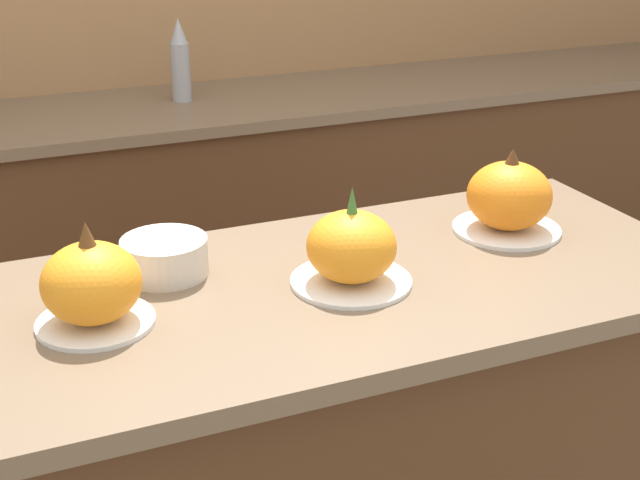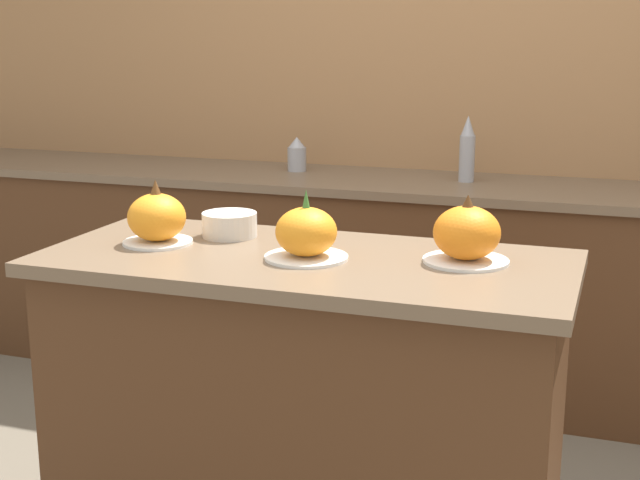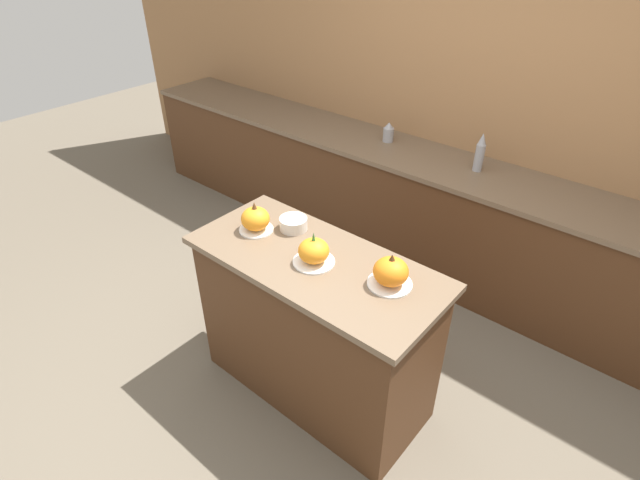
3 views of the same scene
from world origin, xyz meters
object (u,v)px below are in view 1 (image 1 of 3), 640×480
pumpkin_cake_left (92,287)px  mixing_bowl (165,257)px  bottle_tall (180,62)px  pumpkin_cake_right (509,198)px  pumpkin_cake_center (351,250)px

pumpkin_cake_left → mixing_bowl: bearing=44.5°
bottle_tall → pumpkin_cake_right: bearing=-80.0°
mixing_bowl → pumpkin_cake_right: bearing=-5.5°
pumpkin_cake_right → pumpkin_cake_left: bearing=-174.4°
pumpkin_cake_center → bottle_tall: bottle_tall is taller
pumpkin_cake_center → pumpkin_cake_right: bearing=14.3°
pumpkin_cake_center → pumpkin_cake_right: 0.39m
pumpkin_cake_left → bottle_tall: (0.54, 1.54, 0.01)m
pumpkin_cake_center → bottle_tall: 1.56m
mixing_bowl → bottle_tall: bearing=74.1°
pumpkin_cake_left → mixing_bowl: pumpkin_cake_left is taller
pumpkin_cake_left → mixing_bowl: 0.20m
bottle_tall → mixing_bowl: (-0.40, -1.40, -0.04)m
pumpkin_cake_center → pumpkin_cake_right: size_ratio=0.99×
bottle_tall → pumpkin_cake_center: bearing=-94.3°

